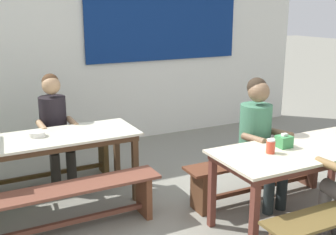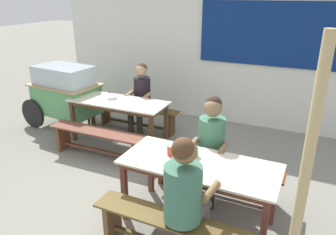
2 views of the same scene
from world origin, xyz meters
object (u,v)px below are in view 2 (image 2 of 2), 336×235
Objects in this scene: person_near_front at (186,191)px; soup_bowl at (112,97)px; person_right_near_table at (210,142)px; wooden_support_post at (303,187)px; bench_far_front at (98,139)px; bench_near_back at (215,172)px; bench_far_back at (137,114)px; bench_near_front at (176,233)px; food_cart at (65,92)px; dining_table_far at (118,105)px; dining_table_near at (199,169)px; condiment_jar at (170,150)px; person_center_facing at (141,94)px; tissue_box at (191,152)px.

person_near_front is 3.00m from soup_bowl.
person_right_near_table is 0.99× the size of person_near_front.
soup_bowl is 3.83m from wooden_support_post.
bench_near_back is at bearing -5.21° from bench_far_front.
bench_far_front is (0.02, -1.24, 0.00)m from bench_far_back.
bench_far_back is at bearing 126.70° from bench_near_front.
food_cart is 10.24× the size of soup_bowl.
dining_table_far and dining_table_near have the same top height.
bench_far_front is at bearing 144.16° from bench_near_front.
condiment_jar is 0.78× the size of soup_bowl.
bench_near_front is 3.02m from soup_bowl.
person_center_facing is at bearing 77.05° from dining_table_far.
person_near_front reaches higher than bench_near_back.
food_cart reaches higher than bench_near_back.
bench_far_front is 1.85m from condiment_jar.
dining_table_far is at bearing -18.64° from soup_bowl.
person_center_facing reaches higher than bench_far_back.
dining_table_near is 0.39m from condiment_jar.
bench_far_back is 0.97× the size of bench_near_front.
dining_table_far is 2.85m from person_near_front.
tissue_box is (-0.21, 0.67, 0.05)m from person_near_front.
person_near_front is 0.70m from tissue_box.
dining_table_far is 0.99× the size of bench_near_front.
soup_bowl is at bearing 103.66° from bench_far_front.
tissue_box is at bearing 147.34° from wooden_support_post.
tissue_box is at bearing -20.90° from bench_far_front.
dining_table_far reaches higher than bench_far_front.
person_center_facing is (0.14, -0.06, 0.43)m from bench_far_back.
person_right_near_table is (3.23, -1.05, 0.06)m from food_cart.
wooden_support_post is at bearing -25.82° from bench_far_front.
food_cart is 1.26× the size of person_right_near_table.
wooden_support_post is at bearing -5.12° from person_near_front.
soup_bowl reaches higher than bench_far_front.
food_cart is 12.65× the size of tissue_box.
wooden_support_post reaches higher than person_center_facing.
wooden_support_post reaches higher than soup_bowl.
bench_near_front is at bearing -87.35° from person_right_near_table.
condiment_jar is (2.93, -1.57, 0.12)m from food_cart.
person_right_near_table is 0.58× the size of wooden_support_post.
tissue_box is 0.06× the size of wooden_support_post.
wooden_support_post is (3.17, -2.12, 0.36)m from soup_bowl.
food_cart is 0.73× the size of wooden_support_post.
dining_table_far is at bearing 144.33° from tissue_box.
bench_far_back is at bearing 133.59° from tissue_box.
tissue_box is at bearing -46.41° from bench_far_back.
condiment_jar reaches higher than bench_near_back.
condiment_jar reaches higher than bench_near_front.
bench_far_front is 0.97× the size of bench_near_front.
bench_near_back is 0.99× the size of bench_near_front.
bench_near_back is (1.97, -0.18, -0.00)m from bench_far_front.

